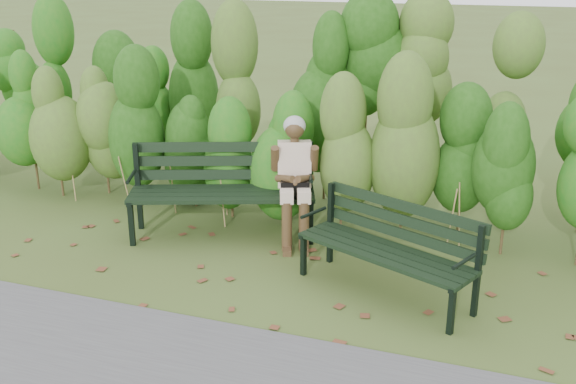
% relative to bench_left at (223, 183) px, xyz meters
% --- Properties ---
extents(ground, '(80.00, 80.00, 0.00)m').
position_rel_bench_left_xyz_m(ground, '(0.93, -0.86, -0.58)').
color(ground, '#434F21').
extents(hedge_band, '(11.04, 1.67, 2.42)m').
position_rel_bench_left_xyz_m(hedge_band, '(0.93, 1.00, 0.68)').
color(hedge_band, '#47381E').
rests_on(hedge_band, ground).
extents(leaf_litter, '(5.09, 2.14, 0.01)m').
position_rel_bench_left_xyz_m(leaf_litter, '(0.47, -1.10, -0.58)').
color(leaf_litter, brown).
rests_on(leaf_litter, ground).
extents(bench_left, '(2.07, 1.28, 0.99)m').
position_rel_bench_left_xyz_m(bench_left, '(0.00, 0.00, 0.00)').
color(bench_left, black).
rests_on(bench_left, ground).
extents(bench_right, '(1.74, 1.16, 0.83)m').
position_rel_bench_left_xyz_m(bench_right, '(2.00, -0.77, -0.09)').
color(bench_right, black).
rests_on(bench_right, ground).
extents(seated_woman, '(0.58, 0.79, 1.33)m').
position_rel_bench_left_xyz_m(seated_woman, '(0.80, 0.09, 0.18)').
color(seated_woman, beige).
rests_on(seated_woman, ground).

